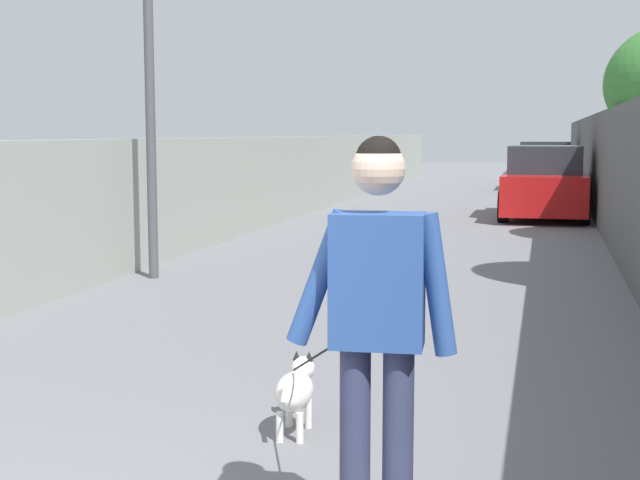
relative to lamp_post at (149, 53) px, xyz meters
The scene contains 8 objects.
ground_plane 7.16m from the lamp_post, 23.75° to the right, with size 80.00×80.00×0.00m, color slate.
wall_left 4.51m from the lamp_post, ahead, with size 48.00×0.30×1.73m, color #999E93.
fence_right 7.32m from the lamp_post, 55.43° to the right, with size 48.00×0.30×2.21m, color #4C4C4C.
lamp_post is the anchor object (origin of this frame).
person_skateboarder 8.07m from the lamp_post, 148.95° to the right, with size 0.25×0.71×1.71m.
dog 6.70m from the lamp_post, 147.86° to the right, with size 1.83×0.90×1.06m.
car_near 10.79m from the lamp_post, 26.45° to the right, with size 3.84×1.80×1.54m.
car_far 19.87m from the lamp_post, 13.82° to the right, with size 4.37×1.80×1.54m.
Camera 1 is at (-2.41, -2.06, 1.81)m, focal length 50.76 mm.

